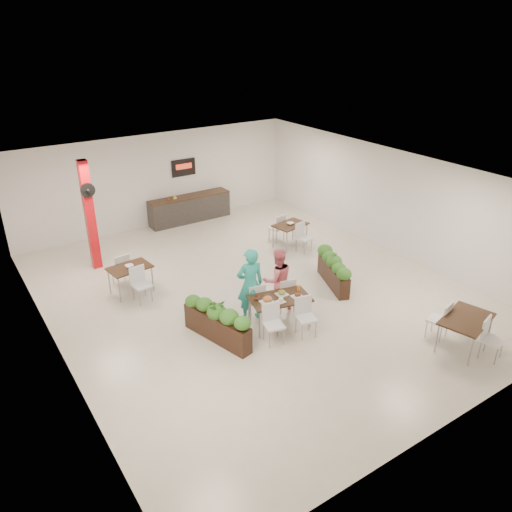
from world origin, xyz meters
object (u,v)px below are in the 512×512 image
Objects in this scene: red_column at (90,215)px; diner_man at (250,284)px; planter_right at (334,269)px; side_table_b at (290,228)px; side_table_a at (130,271)px; planter_left at (217,320)px; diner_woman at (277,280)px; main_table at (279,302)px; side_table_c at (466,323)px; service_counter at (190,208)px.

diner_man is at bearing -65.26° from red_column.
planter_right is 2.82m from side_table_b.
planter_left is at bearing -82.10° from side_table_a.
planter_right is at bearing 7.46° from planter_left.
red_column reaches higher than diner_man.
diner_woman is 0.84× the size of planter_left.
diner_woman reaches higher than main_table.
side_table_c is (2.86, -2.96, -0.00)m from main_table.
planter_right is (3.92, 0.51, -0.03)m from planter_left.
side_table_b is at bearing -5.46° from side_table_a.
diner_woman is 0.97× the size of side_table_c.
red_column reaches higher than planter_left.
red_column reaches higher than side_table_c.
diner_woman is at bearing -98.20° from service_counter.
planter_left is 5.59m from side_table_b.
planter_right is (2.80, 0.16, -0.43)m from diner_man.
side_table_a is 8.26m from side_table_c.
diner_woman is at bearing -142.20° from side_table_b.
side_table_a is 5.35m from side_table_b.
service_counter is at bearing 25.00° from red_column.
planter_right is (2.00, 0.16, -0.32)m from diner_woman.
service_counter reaches higher than main_table.
red_column is 1.73× the size of main_table.
red_column is 1.84× the size of planter_right.
diner_man is at bearing -149.83° from side_table_b.
planter_left reaches higher than side_table_a.
red_column is 5.38m from diner_man.
planter_left is at bearing -154.55° from side_table_b.
main_table is (-1.38, -7.36, 0.14)m from service_counter.
planter_left is (1.11, -5.20, -1.13)m from red_column.
side_table_b is 6.53m from side_table_c.
main_table is 0.81m from diner_man.
service_counter reaches higher than side_table_c.
diner_woman is 1.98m from planter_left.
diner_woman is (0.41, 0.65, 0.18)m from main_table.
diner_man is 0.81m from diner_woman.
side_table_b is (1.65, -3.80, 0.13)m from service_counter.
diner_man is 1.11× the size of side_table_b.
planter_left is (-1.51, 0.30, -0.12)m from main_table.
red_column reaches higher than planter_right.
service_counter reaches higher than planter_right.
side_table_b is at bearing -18.89° from red_column.
service_counter is 1.72× the size of planter_right.
service_counter reaches higher than diner_woman.
diner_woman is 3.92m from side_table_b.
side_table_a is at bearing 104.32° from planter_left.
planter_right is at bearing -35.77° from side_table_a.
diner_woman reaches higher than planter_right.
service_counter is 1.81× the size of side_table_a.
service_counter is 6.63m from planter_right.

